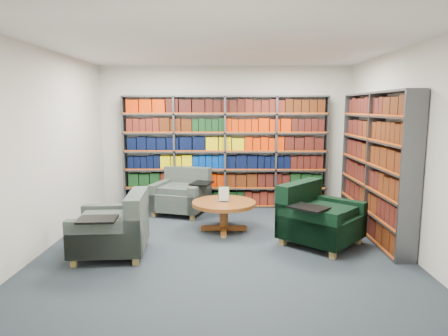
{
  "coord_description": "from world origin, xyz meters",
  "views": [
    {
      "loc": [
        0.08,
        -5.55,
        1.98
      ],
      "look_at": [
        0.0,
        0.6,
        1.05
      ],
      "focal_mm": 32.0,
      "sensor_mm": 36.0,
      "label": 1
    }
  ],
  "objects_px": {
    "coffee_table": "(224,208)",
    "chair_teal_left": "(183,195)",
    "chair_teal_front": "(117,230)",
    "chair_green_right": "(315,219)"
  },
  "relations": [
    {
      "from": "chair_green_right",
      "to": "coffee_table",
      "type": "relative_size",
      "value": 1.33
    },
    {
      "from": "chair_teal_front",
      "to": "coffee_table",
      "type": "relative_size",
      "value": 1.12
    },
    {
      "from": "coffee_table",
      "to": "chair_teal_left",
      "type": "bearing_deg",
      "value": 124.24
    },
    {
      "from": "chair_teal_front",
      "to": "coffee_table",
      "type": "xyz_separation_m",
      "value": [
        1.43,
        1.08,
        0.04
      ]
    },
    {
      "from": "chair_green_right",
      "to": "chair_teal_front",
      "type": "distance_m",
      "value": 2.83
    },
    {
      "from": "chair_teal_left",
      "to": "chair_teal_front",
      "type": "distance_m",
      "value": 2.34
    },
    {
      "from": "chair_teal_front",
      "to": "coffee_table",
      "type": "height_order",
      "value": "chair_teal_front"
    },
    {
      "from": "chair_teal_left",
      "to": "chair_green_right",
      "type": "height_order",
      "value": "chair_green_right"
    },
    {
      "from": "chair_teal_left",
      "to": "coffee_table",
      "type": "relative_size",
      "value": 1.17
    },
    {
      "from": "chair_teal_left",
      "to": "chair_teal_front",
      "type": "height_order",
      "value": "chair_teal_front"
    }
  ]
}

